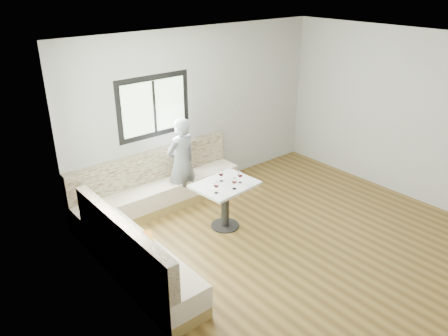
# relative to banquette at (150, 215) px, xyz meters

# --- Properties ---
(room) EXTENTS (5.01, 5.01, 2.81)m
(room) POSITION_rel_banquette_xyz_m (1.51, -1.55, 1.08)
(room) COLOR brown
(room) RESTS_ON ground
(banquette) EXTENTS (2.90, 2.80, 0.95)m
(banquette) POSITION_rel_banquette_xyz_m (0.00, 0.00, 0.00)
(banquette) COLOR olive
(banquette) RESTS_ON ground
(table) EXTENTS (0.94, 0.76, 0.73)m
(table) POSITION_rel_banquette_xyz_m (1.00, -0.52, 0.22)
(table) COLOR black
(table) RESTS_ON ground
(person) EXTENTS (0.59, 0.41, 1.52)m
(person) POSITION_rel_banquette_xyz_m (0.90, 0.47, 0.43)
(person) COLOR slate
(person) RESTS_ON ground
(olive_ramekin) EXTENTS (0.11, 0.11, 0.04)m
(olive_ramekin) POSITION_rel_banquette_xyz_m (0.87, -0.41, 0.42)
(olive_ramekin) COLOR white
(olive_ramekin) RESTS_ON table
(wine_glass_a) EXTENTS (0.08, 0.08, 0.18)m
(wine_glass_a) POSITION_rel_banquette_xyz_m (0.71, -0.67, 0.53)
(wine_glass_a) COLOR white
(wine_glass_a) RESTS_ON table
(wine_glass_b) EXTENTS (0.08, 0.08, 0.18)m
(wine_glass_b) POSITION_rel_banquette_xyz_m (0.98, -0.74, 0.53)
(wine_glass_b) COLOR white
(wine_glass_b) RESTS_ON table
(wine_glass_c) EXTENTS (0.08, 0.08, 0.18)m
(wine_glass_c) POSITION_rel_banquette_xyz_m (1.19, -0.63, 0.53)
(wine_glass_c) COLOR white
(wine_glass_c) RESTS_ON table
(wine_glass_d) EXTENTS (0.08, 0.08, 0.18)m
(wine_glass_d) POSITION_rel_banquette_xyz_m (1.00, -0.42, 0.53)
(wine_glass_d) COLOR white
(wine_glass_d) RESTS_ON table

